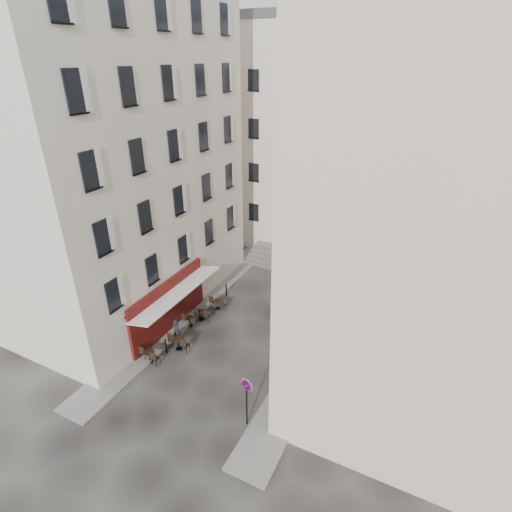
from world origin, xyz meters
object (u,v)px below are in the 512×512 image
Objects in this scene: bistro_table_a at (150,355)px; pedestrian at (177,331)px; no_parking_sign at (246,394)px; bistro_table_b at (179,342)px.

bistro_table_a is 2.14m from pedestrian.
pedestrian is at bearing 165.83° from no_parking_sign.
no_parking_sign is 6.98m from bistro_table_b.
pedestrian is (-6.55, 3.45, -1.12)m from no_parking_sign.
bistro_table_a is at bearing -177.65° from no_parking_sign.
no_parking_sign is at bearing 156.28° from pedestrian.
bistro_table_b is at bearing 62.92° from bistro_table_a.
no_parking_sign is 7.49m from pedestrian.
bistro_table_b reaches higher than bistro_table_a.
no_parking_sign is 7.24m from bistro_table_a.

